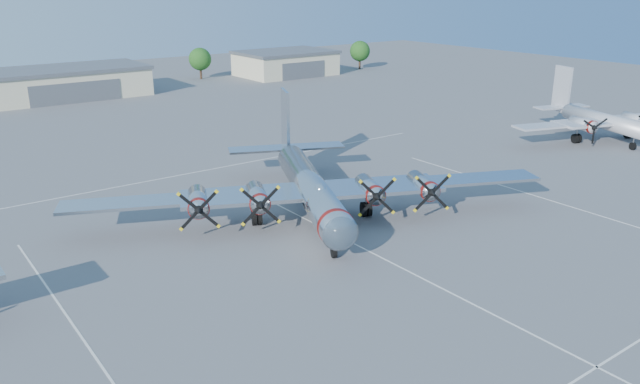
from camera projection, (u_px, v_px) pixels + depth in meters
ground at (347, 240)px, 51.14m from camera, size 260.00×260.00×0.00m
parking_lines at (361, 247)px, 49.80m from camera, size 60.00×50.08×0.01m
hangar_center at (64, 83)px, 112.75m from camera, size 28.60×14.60×5.40m
hangar_east at (286, 63)px, 139.70m from camera, size 20.60×14.60×5.40m
tree_east at (200, 59)px, 133.71m from camera, size 4.80×4.80×6.64m
tree_far_east at (360, 51)px, 148.95m from camera, size 4.80×4.80×6.64m
main_bomber_b29 at (308, 213)px, 57.10m from camera, size 50.08×43.33×9.29m
twin_engine_east at (596, 139)px, 84.05m from camera, size 32.17×27.14×8.71m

